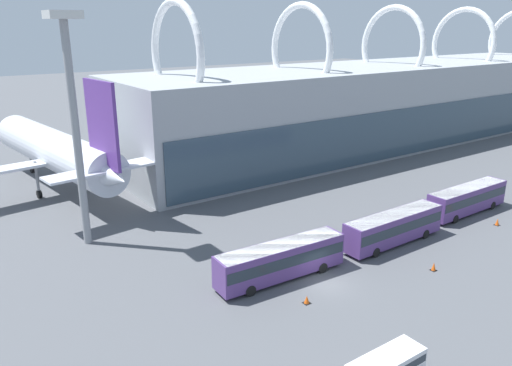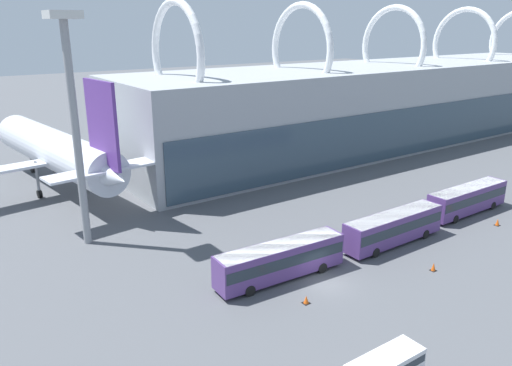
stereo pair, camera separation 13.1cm
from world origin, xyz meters
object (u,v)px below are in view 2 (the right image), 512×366
(airliner_at_gate_far, at_px, (58,151))
(shuttle_bus_0, at_px, (280,259))
(airliner_parked_remote, at_px, (330,107))
(traffic_cone_0, at_px, (434,267))
(traffic_cone_2, at_px, (306,300))
(shuttle_bus_2, at_px, (467,198))
(traffic_cone_1, at_px, (498,222))
(floodlight_mast, at_px, (72,100))
(shuttle_bus_1, at_px, (394,226))

(airliner_at_gate_far, xyz_separation_m, shuttle_bus_0, (9.49, -37.35, -3.72))
(airliner_parked_remote, height_order, traffic_cone_0, airliner_parked_remote)
(traffic_cone_2, bearing_deg, airliner_at_gate_far, 101.68)
(shuttle_bus_2, height_order, traffic_cone_2, shuttle_bus_2)
(airliner_parked_remote, relative_size, traffic_cone_1, 42.15)
(shuttle_bus_0, xyz_separation_m, shuttle_bus_2, (28.75, 0.03, 0.00))
(shuttle_bus_2, bearing_deg, floodlight_mast, 155.93)
(shuttle_bus_1, height_order, traffic_cone_1, shuttle_bus_1)
(traffic_cone_0, xyz_separation_m, traffic_cone_1, (15.47, 2.69, 0.01))
(shuttle_bus_2, height_order, traffic_cone_0, shuttle_bus_2)
(airliner_at_gate_far, xyz_separation_m, shuttle_bus_1, (23.86, -38.13, -3.72))
(airliner_at_gate_far, xyz_separation_m, shuttle_bus_2, (38.24, -37.32, -3.72))
(airliner_at_gate_far, relative_size, traffic_cone_0, 49.61)
(shuttle_bus_1, relative_size, shuttle_bus_2, 1.00)
(shuttle_bus_0, distance_m, floodlight_mast, 25.29)
(floodlight_mast, xyz_separation_m, traffic_cone_1, (40.21, -22.34, -14.72))
(shuttle_bus_2, bearing_deg, shuttle_bus_0, 179.77)
(airliner_at_gate_far, relative_size, floodlight_mast, 1.70)
(airliner_parked_remote, relative_size, shuttle_bus_2, 2.71)
(airliner_at_gate_far, height_order, shuttle_bus_2, airliner_at_gate_far)
(shuttle_bus_2, bearing_deg, traffic_cone_0, -156.36)
(shuttle_bus_0, relative_size, shuttle_bus_1, 1.01)
(shuttle_bus_0, distance_m, traffic_cone_2, 4.96)
(shuttle_bus_0, xyz_separation_m, floodlight_mast, (-11.97, 17.97, 13.15))
(shuttle_bus_2, distance_m, floodlight_mast, 46.41)
(traffic_cone_1, bearing_deg, traffic_cone_0, -170.13)
(floodlight_mast, height_order, traffic_cone_0, floodlight_mast)
(traffic_cone_1, bearing_deg, airliner_at_gate_far, 132.12)
(floodlight_mast, bearing_deg, airliner_at_gate_far, 82.69)
(traffic_cone_2, bearing_deg, traffic_cone_0, -10.22)
(shuttle_bus_0, height_order, traffic_cone_1, shuttle_bus_0)
(airliner_at_gate_far, distance_m, traffic_cone_2, 43.18)
(shuttle_bus_0, height_order, shuttle_bus_2, same)
(traffic_cone_1, bearing_deg, floodlight_mast, 150.94)
(traffic_cone_2, bearing_deg, shuttle_bus_0, 79.94)
(airliner_at_gate_far, distance_m, shuttle_bus_2, 53.56)
(shuttle_bus_1, bearing_deg, airliner_at_gate_far, 121.68)
(shuttle_bus_1, relative_size, traffic_cone_0, 15.90)
(shuttle_bus_2, distance_m, traffic_cone_1, 4.70)
(shuttle_bus_1, bearing_deg, airliner_parked_remote, 53.14)
(floodlight_mast, bearing_deg, shuttle_bus_2, -23.78)
(floodlight_mast, bearing_deg, traffic_cone_0, -45.33)
(shuttle_bus_1, distance_m, shuttle_bus_2, 14.40)
(traffic_cone_0, height_order, traffic_cone_2, traffic_cone_0)
(shuttle_bus_1, bearing_deg, floodlight_mast, 144.20)
(airliner_parked_remote, relative_size, floodlight_mast, 1.47)
(airliner_at_gate_far, bearing_deg, shuttle_bus_1, -155.06)
(shuttle_bus_0, distance_m, traffic_cone_1, 28.62)
(airliner_parked_remote, xyz_separation_m, shuttle_bus_0, (-49.70, -46.96, -3.01))
(shuttle_bus_0, height_order, traffic_cone_2, shuttle_bus_0)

